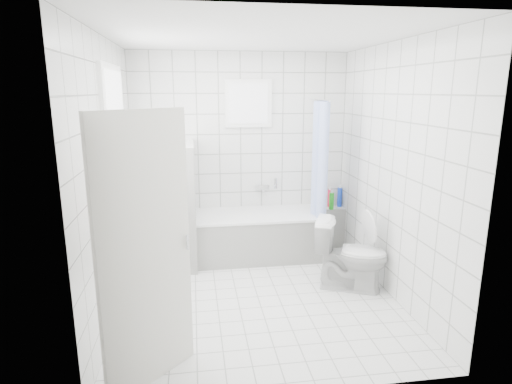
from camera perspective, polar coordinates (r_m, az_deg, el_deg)
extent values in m
plane|color=white|center=(4.63, 0.23, -13.77)|extent=(3.00, 3.00, 0.00)
plane|color=white|center=(4.15, 0.27, 20.10)|extent=(3.00, 3.00, 0.00)
cube|color=white|center=(5.67, -2.04, 5.12)|extent=(2.80, 0.02, 2.60)
cube|color=white|center=(2.77, 4.91, -3.76)|extent=(2.80, 0.02, 2.60)
cube|color=white|center=(4.23, -18.87, 1.55)|extent=(0.02, 3.00, 2.60)
cube|color=white|center=(4.62, 17.70, 2.59)|extent=(0.02, 3.00, 2.60)
cube|color=white|center=(4.47, -17.91, 6.13)|extent=(0.01, 0.90, 1.40)
cube|color=white|center=(5.58, -1.00, 11.69)|extent=(0.50, 0.01, 0.50)
cube|color=white|center=(4.60, -16.71, -3.01)|extent=(0.18, 1.02, 0.08)
cube|color=silver|center=(3.11, -14.42, -8.07)|extent=(0.59, 0.60, 2.00)
cube|color=white|center=(5.57, 0.34, -5.88)|extent=(1.59, 0.75, 0.55)
cube|color=white|center=(5.49, 0.34, -3.02)|extent=(1.61, 0.77, 0.03)
cube|color=white|center=(5.33, -8.87, -1.61)|extent=(0.15, 0.85, 1.50)
cube|color=white|center=(6.06, 10.30, -4.50)|extent=(0.40, 0.24, 0.55)
imported|color=white|center=(4.78, 12.57, -8.16)|extent=(0.87, 0.70, 0.77)
cylinder|color=silver|center=(5.40, 8.43, 12.03)|extent=(0.02, 0.80, 0.02)
cube|color=silver|center=(5.75, 0.83, 0.68)|extent=(0.18, 0.06, 0.06)
imported|color=#C64D78|center=(4.18, -17.49, -1.77)|extent=(0.16, 0.16, 0.33)
imported|color=white|center=(4.65, -16.57, -0.33)|extent=(0.17, 0.17, 0.31)
imported|color=#D56AD4|center=(4.82, -16.27, -0.48)|extent=(0.13, 0.13, 0.21)
cylinder|color=blue|center=(6.00, 11.09, -0.68)|extent=(0.06, 0.06, 0.26)
cylinder|color=#EA1B3E|center=(5.97, 9.83, -0.82)|extent=(0.06, 0.06, 0.24)
cylinder|color=green|center=(5.85, 10.04, -1.20)|extent=(0.06, 0.06, 0.23)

